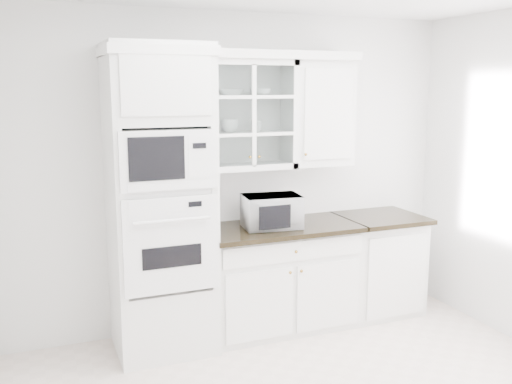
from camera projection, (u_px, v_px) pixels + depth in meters
name	position (u px, v px, depth m)	size (l,w,h in m)	color
room_shell	(306.00, 134.00, 3.67)	(4.00, 3.50, 2.70)	white
oven_column	(160.00, 202.00, 4.41)	(0.76, 0.68, 2.40)	white
base_cabinet_run	(280.00, 276.00, 4.95)	(1.32, 0.67, 0.92)	white
extra_base_cabinet	(377.00, 263.00, 5.31)	(0.72, 0.67, 0.92)	white
upper_cabinet_glass	(247.00, 115.00, 4.73)	(0.80, 0.33, 0.90)	white
upper_cabinet_solid	(319.00, 113.00, 4.97)	(0.55, 0.33, 0.90)	white
crown_molding	(235.00, 55.00, 4.58)	(2.14, 0.38, 0.07)	white
countertop_microwave	(271.00, 211.00, 4.77)	(0.47, 0.39, 0.27)	white
bowl_a	(230.00, 92.00, 4.62)	(0.22, 0.22, 0.05)	white
bowl_b	(261.00, 92.00, 4.72)	(0.18, 0.18, 0.06)	white
cup_a	(230.00, 126.00, 4.70)	(0.14, 0.14, 0.11)	white
cup_b	(256.00, 126.00, 4.78)	(0.10, 0.10, 0.10)	white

